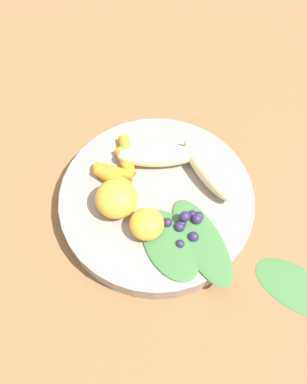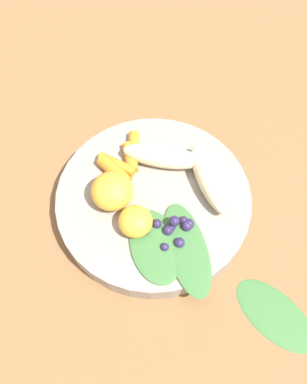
{
  "view_description": "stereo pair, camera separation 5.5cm",
  "coord_description": "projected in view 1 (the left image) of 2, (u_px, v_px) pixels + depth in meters",
  "views": [
    {
      "loc": [
        0.27,
        0.0,
        0.52
      ],
      "look_at": [
        0.0,
        0.0,
        0.04
      ],
      "focal_mm": 38.48,
      "sensor_mm": 36.0,
      "label": 1
    },
    {
      "loc": [
        0.26,
        0.06,
        0.52
      ],
      "look_at": [
        0.0,
        0.0,
        0.04
      ],
      "focal_mm": 38.48,
      "sensor_mm": 36.0,
      "label": 2
    }
  ],
  "objects": [
    {
      "name": "carrot_mid_right",
      "position": [
        111.0,
        171.0,
        0.57
      ],
      "size": [
        0.03,
        0.06,
        0.01
      ],
      "primitive_type": "cylinder",
      "rotation": [
        0.0,
        1.57,
        4.45
      ],
      "color": "orange",
      "rests_on": "bowl"
    },
    {
      "name": "carrot_front",
      "position": [
        123.0,
        154.0,
        0.58
      ],
      "size": [
        0.06,
        0.03,
        0.02
      ],
      "primitive_type": "cylinder",
      "rotation": [
        0.0,
        1.57,
        3.35
      ],
      "color": "orange",
      "rests_on": "bowl"
    },
    {
      "name": "blueberry_pile",
      "position": [
        180.0,
        224.0,
        0.53
      ],
      "size": [
        0.05,
        0.06,
        0.03
      ],
      "color": "#2D234C",
      "rests_on": "bowl"
    },
    {
      "name": "kale_leaf_left",
      "position": [
        167.0,
        245.0,
        0.52
      ],
      "size": [
        0.12,
        0.1,
        0.01
      ],
      "primitive_type": "ellipsoid",
      "rotation": [
        0.0,
        0.0,
        6.76
      ],
      "color": "#3D7038",
      "rests_on": "bowl"
    },
    {
      "name": "carrot_mid_left",
      "position": [
        122.0,
        162.0,
        0.58
      ],
      "size": [
        0.05,
        0.03,
        0.02
      ],
      "primitive_type": "cylinder",
      "rotation": [
        0.0,
        1.57,
        3.57
      ],
      "color": "orange",
      "rests_on": "bowl"
    },
    {
      "name": "banana_peeled_left",
      "position": [
        153.0,
        155.0,
        0.57
      ],
      "size": [
        0.04,
        0.11,
        0.03
      ],
      "primitive_type": "ellipsoid",
      "rotation": [
        0.0,
        0.0,
        4.74
      ],
      "color": "beige",
      "rests_on": "bowl"
    },
    {
      "name": "bowl",
      "position": [
        154.0,
        201.0,
        0.57
      ],
      "size": [
        0.27,
        0.27,
        0.03
      ],
      "primitive_type": "cylinder",
      "color": "gray",
      "rests_on": "ground_plane"
    },
    {
      "name": "orange_segment_far",
      "position": [
        113.0,
        198.0,
        0.53
      ],
      "size": [
        0.06,
        0.06,
        0.04
      ],
      "primitive_type": "ellipsoid",
      "color": "#F4A833",
      "rests_on": "bowl"
    },
    {
      "name": "kale_leaf_right",
      "position": [
        198.0,
        241.0,
        0.52
      ],
      "size": [
        0.14,
        0.1,
        0.01
      ],
      "primitive_type": "ellipsoid",
      "rotation": [
        0.0,
        0.0,
        6.74
      ],
      "color": "#3D7038",
      "rests_on": "bowl"
    },
    {
      "name": "kale_leaf_stray",
      "position": [
        293.0,
        287.0,
        0.53
      ],
      "size": [
        0.11,
        0.13,
        0.01
      ],
      "primitive_type": "ellipsoid",
      "rotation": [
        0.0,
        0.0,
        1.0
      ],
      "color": "#3D7038",
      "rests_on": "ground_plane"
    },
    {
      "name": "ground_plane",
      "position": [
        154.0,
        206.0,
        0.59
      ],
      "size": [
        2.4,
        2.4,
        0.0
      ],
      "primitive_type": "plane",
      "color": "brown"
    },
    {
      "name": "orange_segment_near",
      "position": [
        143.0,
        224.0,
        0.52
      ],
      "size": [
        0.04,
        0.04,
        0.03
      ],
      "primitive_type": "ellipsoid",
      "color": "#F4A833",
      "rests_on": "bowl"
    },
    {
      "name": "carrot_rear",
      "position": [
        110.0,
        178.0,
        0.56
      ],
      "size": [
        0.05,
        0.05,
        0.02
      ],
      "primitive_type": "cylinder",
      "rotation": [
        0.0,
        1.57,
        4.12
      ],
      "color": "orange",
      "rests_on": "bowl"
    },
    {
      "name": "banana_peeled_right",
      "position": [
        204.0,
        169.0,
        0.56
      ],
      "size": [
        0.11,
        0.08,
        0.03
      ],
      "primitive_type": "ellipsoid",
      "rotation": [
        0.0,
        0.0,
        3.68
      ],
      "color": "beige",
      "rests_on": "bowl"
    }
  ]
}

